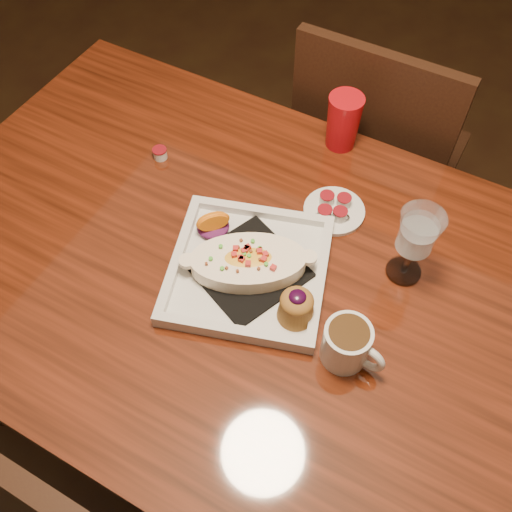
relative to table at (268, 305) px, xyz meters
The scene contains 9 objects.
floor 0.65m from the table, ahead, with size 7.00×7.00×0.00m, color black.
table is the anchor object (origin of this frame).
chair_far 0.65m from the table, 90.00° to the left, with size 0.42×0.42×0.93m.
plate 0.13m from the table, 164.04° to the right, with size 0.37×0.37×0.08m.
coffee_mug 0.25m from the table, 21.55° to the right, with size 0.12×0.08×0.09m.
goblet 0.33m from the table, 32.78° to the left, with size 0.08×0.08×0.17m.
saucer 0.24m from the table, 79.57° to the left, with size 0.13×0.13×0.09m.
creamer_loose 0.41m from the table, 155.10° to the left, with size 0.03×0.03×0.02m.
red_tumbler 0.43m from the table, 94.51° to the left, with size 0.08×0.08×0.13m, color red.
Camera 1 is at (0.26, -0.52, 1.67)m, focal length 40.00 mm.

